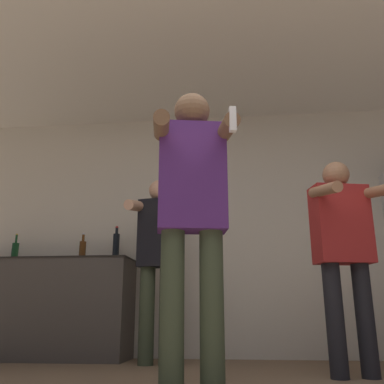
{
  "coord_description": "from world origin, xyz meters",
  "views": [
    {
      "loc": [
        0.1,
        -1.63,
        0.41
      ],
      "look_at": [
        -0.15,
        0.8,
        1.11
      ],
      "focal_mm": 40.0,
      "sensor_mm": 36.0,
      "label": 1
    }
  ],
  "objects_px": {
    "bottle_amber_bourbon": "(116,245)",
    "person_spectator_back": "(158,255)",
    "bottle_clear_vodka": "(15,251)",
    "person_woman_foreground": "(192,206)",
    "person_man_side": "(344,244)",
    "bottle_tall_gin": "(82,250)"
  },
  "relations": [
    {
      "from": "bottle_amber_bourbon",
      "to": "person_spectator_back",
      "type": "height_order",
      "value": "person_spectator_back"
    },
    {
      "from": "bottle_amber_bourbon",
      "to": "bottle_clear_vodka",
      "type": "bearing_deg",
      "value": 180.0
    },
    {
      "from": "person_woman_foreground",
      "to": "person_man_side",
      "type": "height_order",
      "value": "person_woman_foreground"
    },
    {
      "from": "person_woman_foreground",
      "to": "bottle_tall_gin",
      "type": "bearing_deg",
      "value": 126.43
    },
    {
      "from": "bottle_clear_vodka",
      "to": "person_spectator_back",
      "type": "xyz_separation_m",
      "value": [
        1.57,
        -0.41,
        -0.12
      ]
    },
    {
      "from": "bottle_tall_gin",
      "to": "person_man_side",
      "type": "height_order",
      "value": "person_man_side"
    },
    {
      "from": "bottle_tall_gin",
      "to": "bottle_amber_bourbon",
      "type": "distance_m",
      "value": 0.35
    },
    {
      "from": "bottle_clear_vodka",
      "to": "person_man_side",
      "type": "distance_m",
      "value": 3.22
    },
    {
      "from": "bottle_amber_bourbon",
      "to": "person_spectator_back",
      "type": "relative_size",
      "value": 0.21
    },
    {
      "from": "bottle_amber_bourbon",
      "to": "person_man_side",
      "type": "height_order",
      "value": "person_man_side"
    },
    {
      "from": "bottle_amber_bourbon",
      "to": "person_spectator_back",
      "type": "xyz_separation_m",
      "value": [
        0.51,
        -0.41,
        -0.16
      ]
    },
    {
      "from": "bottle_clear_vodka",
      "to": "person_spectator_back",
      "type": "relative_size",
      "value": 0.17
    },
    {
      "from": "bottle_clear_vodka",
      "to": "bottle_tall_gin",
      "type": "xyz_separation_m",
      "value": [
        0.72,
        -0.0,
        0.01
      ]
    },
    {
      "from": "bottle_tall_gin",
      "to": "person_woman_foreground",
      "type": "xyz_separation_m",
      "value": [
        1.31,
        -1.77,
        -0.03
      ]
    },
    {
      "from": "person_woman_foreground",
      "to": "person_spectator_back",
      "type": "xyz_separation_m",
      "value": [
        -0.45,
        1.36,
        -0.1
      ]
    },
    {
      "from": "bottle_tall_gin",
      "to": "bottle_clear_vodka",
      "type": "bearing_deg",
      "value": 180.0
    },
    {
      "from": "bottle_tall_gin",
      "to": "bottle_amber_bourbon",
      "type": "relative_size",
      "value": 0.82
    },
    {
      "from": "bottle_clear_vodka",
      "to": "person_spectator_back",
      "type": "height_order",
      "value": "person_spectator_back"
    },
    {
      "from": "bottle_clear_vodka",
      "to": "bottle_amber_bourbon",
      "type": "height_order",
      "value": "bottle_amber_bourbon"
    },
    {
      "from": "person_spectator_back",
      "to": "bottle_clear_vodka",
      "type": "bearing_deg",
      "value": 165.37
    },
    {
      "from": "bottle_tall_gin",
      "to": "person_man_side",
      "type": "xyz_separation_m",
      "value": [
        2.33,
        -1.04,
        -0.15
      ]
    },
    {
      "from": "bottle_clear_vodka",
      "to": "person_woman_foreground",
      "type": "bearing_deg",
      "value": -41.15
    }
  ]
}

